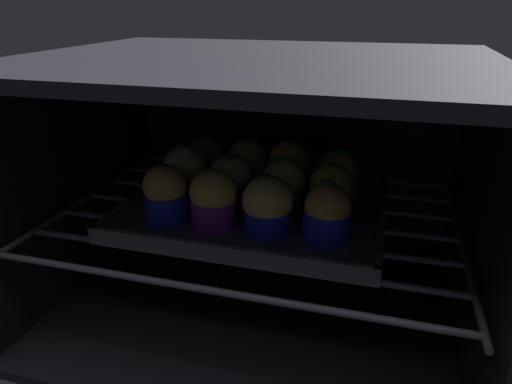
% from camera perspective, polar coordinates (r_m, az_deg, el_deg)
% --- Properties ---
extents(oven_cavity, '(0.59, 0.47, 0.37)m').
position_cam_1_polar(oven_cavity, '(0.68, 1.06, 1.13)').
color(oven_cavity, black).
rests_on(oven_cavity, ground).
extents(oven_rack, '(0.55, 0.42, 0.01)m').
position_cam_1_polar(oven_rack, '(0.66, 0.09, -2.91)').
color(oven_rack, '#51515B').
rests_on(oven_rack, oven_cavity).
extents(baking_tray, '(0.35, 0.28, 0.02)m').
position_cam_1_polar(baking_tray, '(0.65, -0.00, -2.19)').
color(baking_tray, '#4C4C51').
rests_on(baking_tray, oven_rack).
extents(muffin_row0_col0, '(0.06, 0.06, 0.08)m').
position_cam_1_polar(muffin_row0_col0, '(0.61, -11.03, -0.18)').
color(muffin_row0_col0, '#1928B7').
rests_on(muffin_row0_col0, baking_tray).
extents(muffin_row0_col1, '(0.06, 0.06, 0.08)m').
position_cam_1_polar(muffin_row0_col1, '(0.58, -5.24, -0.88)').
color(muffin_row0_col1, '#7A238C').
rests_on(muffin_row0_col1, baking_tray).
extents(muffin_row0_col2, '(0.06, 0.06, 0.07)m').
position_cam_1_polar(muffin_row0_col2, '(0.57, 1.42, -1.74)').
color(muffin_row0_col2, '#1928B7').
rests_on(muffin_row0_col2, baking_tray).
extents(muffin_row0_col3, '(0.06, 0.06, 0.07)m').
position_cam_1_polar(muffin_row0_col3, '(0.56, 8.74, -2.64)').
color(muffin_row0_col3, '#1928B7').
rests_on(muffin_row0_col3, baking_tray).
extents(muffin_row1_col0, '(0.06, 0.06, 0.08)m').
position_cam_1_polar(muffin_row1_col0, '(0.67, -8.64, 2.28)').
color(muffin_row1_col0, red).
rests_on(muffin_row1_col0, baking_tray).
extents(muffin_row1_col1, '(0.06, 0.06, 0.08)m').
position_cam_1_polar(muffin_row1_col1, '(0.65, -3.19, 1.32)').
color(muffin_row1_col1, red).
rests_on(muffin_row1_col1, baking_tray).
extents(muffin_row1_col2, '(0.06, 0.06, 0.08)m').
position_cam_1_polar(muffin_row1_col2, '(0.63, 3.35, 0.76)').
color(muffin_row1_col2, '#0C8C84').
rests_on(muffin_row1_col2, baking_tray).
extents(muffin_row1_col3, '(0.06, 0.06, 0.07)m').
position_cam_1_polar(muffin_row1_col3, '(0.62, 9.10, 0.04)').
color(muffin_row1_col3, '#7A238C').
rests_on(muffin_row1_col3, baking_tray).
extents(muffin_row2_col0, '(0.06, 0.06, 0.08)m').
position_cam_1_polar(muffin_row2_col0, '(0.73, -6.17, 3.90)').
color(muffin_row2_col0, '#0C8C84').
rests_on(muffin_row2_col0, baking_tray).
extents(muffin_row2_col1, '(0.06, 0.06, 0.07)m').
position_cam_1_polar(muffin_row2_col1, '(0.71, -1.10, 3.43)').
color(muffin_row2_col1, silver).
rests_on(muffin_row2_col1, baking_tray).
extents(muffin_row2_col2, '(0.06, 0.06, 0.08)m').
position_cam_1_polar(muffin_row2_col2, '(0.69, 4.05, 3.10)').
color(muffin_row2_col2, '#0C8C84').
rests_on(muffin_row2_col2, baking_tray).
extents(muffin_row2_col3, '(0.06, 0.06, 0.07)m').
position_cam_1_polar(muffin_row2_col3, '(0.68, 9.92, 2.12)').
color(muffin_row2_col3, silver).
rests_on(muffin_row2_col3, baking_tray).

